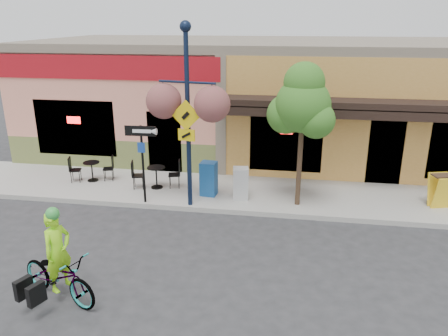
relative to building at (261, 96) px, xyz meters
name	(u,v)px	position (x,y,z in m)	size (l,w,h in m)	color
ground	(236,223)	(0.00, -7.50, -2.25)	(90.00, 90.00, 0.00)	#2D2D30
sidewalk	(245,193)	(0.00, -5.50, -2.17)	(24.00, 3.00, 0.15)	#9E9B93
curb	(239,212)	(0.00, -6.95, -2.17)	(24.00, 0.12, 0.15)	#A8A59E
building	(261,96)	(0.00, 0.00, 0.00)	(18.20, 8.20, 4.50)	#ED8E75
bicycle	(59,276)	(-3.00, -11.44, -1.74)	(0.68, 1.96, 1.03)	maroon
cyclist_rider	(59,263)	(-2.95, -11.44, -1.43)	(0.59, 0.39, 1.63)	#A1FF1A
lamp_post	(188,118)	(-1.46, -6.82, 0.47)	(1.64, 0.66, 5.14)	#101C34
one_way_sign	(143,165)	(-2.82, -6.85, -0.93)	(0.89, 0.19, 2.33)	black
cafe_set_left	(92,169)	(-5.15, -5.42, -1.67)	(1.42, 0.71, 0.85)	black
cafe_set_right	(156,174)	(-2.83, -5.68, -1.64)	(1.52, 0.76, 0.91)	black
newspaper_box_blue	(209,179)	(-1.06, -5.99, -1.57)	(0.47, 0.42, 1.05)	#174D8F
newspaper_box_grey	(241,183)	(-0.06, -6.13, -1.61)	(0.45, 0.41, 0.97)	#B0B0B0
street_tree	(301,136)	(1.64, -6.29, -0.02)	(1.62, 1.62, 4.15)	#3D7A26
sandwich_board	(445,193)	(5.74, -6.00, -1.61)	(0.59, 0.43, 0.99)	yellow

